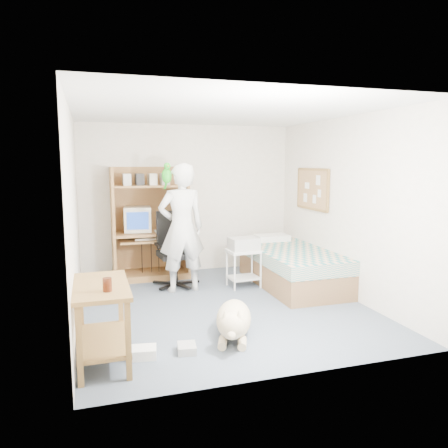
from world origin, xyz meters
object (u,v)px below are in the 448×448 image
at_px(bed, 292,267).
at_px(office_chair, 174,260).
at_px(dog, 233,320).
at_px(side_desk, 102,311).
at_px(person, 182,228).
at_px(computer_hutch, 150,228).
at_px(printer_cart, 244,262).

relative_size(bed, office_chair, 1.80).
bearing_deg(dog, side_desk, -151.94).
bearing_deg(office_chair, bed, -21.77).
bearing_deg(person, office_chair, -84.77).
bearing_deg(side_desk, bed, 32.50).
distance_m(bed, office_chair, 1.80).
bearing_deg(bed, computer_hutch, 150.71).
height_order(computer_hutch, printer_cart, computer_hutch).
bearing_deg(person, computer_hutch, -74.48).
relative_size(side_desk, printer_cart, 1.75).
relative_size(bed, dog, 1.79).
xyz_separation_m(bed, office_chair, (-1.72, 0.52, 0.11)).
distance_m(bed, side_desk, 3.39).
xyz_separation_m(person, dog, (0.18, -1.85, -0.74)).
distance_m(computer_hutch, office_chair, 0.78).
distance_m(computer_hutch, dog, 2.88).
height_order(office_chair, printer_cart, office_chair).
bearing_deg(office_chair, dog, -88.76).
relative_size(computer_hutch, office_chair, 1.60).
bearing_deg(dog, bed, 68.60).
distance_m(computer_hutch, person, 0.98).
height_order(computer_hutch, dog, computer_hutch).
distance_m(office_chair, printer_cart, 1.06).
height_order(computer_hutch, side_desk, computer_hutch).
xyz_separation_m(computer_hutch, person, (0.34, -0.91, 0.11)).
distance_m(side_desk, person, 2.39).
bearing_deg(office_chair, printer_cart, -26.45).
xyz_separation_m(computer_hutch, side_desk, (-0.85, -2.94, -0.33)).
xyz_separation_m(side_desk, dog, (1.36, 0.17, -0.30)).
height_order(side_desk, person, person).
bearing_deg(computer_hutch, printer_cart, -37.98).
bearing_deg(computer_hutch, dog, -79.49).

